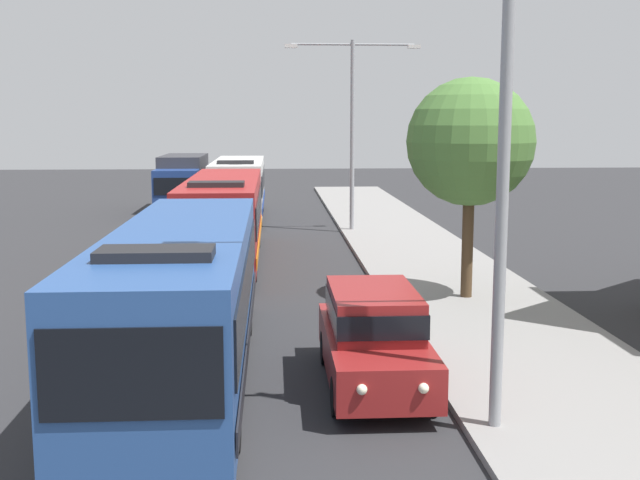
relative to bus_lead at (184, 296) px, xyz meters
name	(u,v)px	position (x,y,z in m)	size (l,w,h in m)	color
bus_lead	(184,296)	(0.00, 0.00, 0.00)	(2.58, 11.64, 3.21)	#284C8C
bus_second_in_line	(224,216)	(0.00, 13.11, 0.00)	(2.58, 11.64, 3.21)	maroon
bus_middle	(239,186)	(0.00, 26.03, 0.00)	(2.58, 10.88, 3.21)	silver
white_suv	(373,334)	(3.70, -0.64, -0.66)	(1.86, 4.94, 1.90)	maroon
box_truck_oncoming	(183,181)	(-3.30, 29.43, 0.02)	(2.35, 7.60, 3.15)	navy
streetlamp_near	(505,130)	(5.40, -3.14, 3.29)	(6.45, 0.28, 7.77)	gray
streetlamp_mid	(352,115)	(5.40, 20.53, 3.67)	(6.08, 0.28, 8.52)	gray
roadside_tree	(470,143)	(7.25, 6.34, 2.82)	(3.56, 3.56, 6.16)	#4C3823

